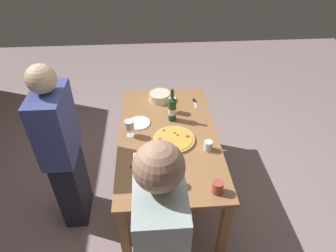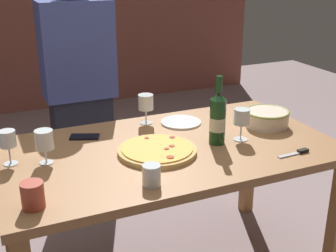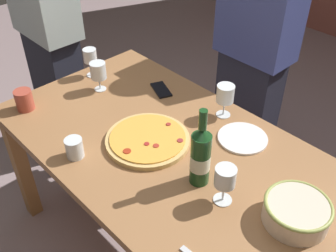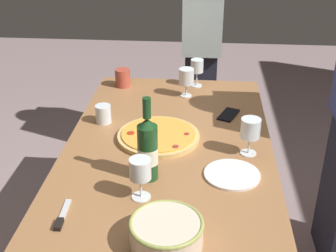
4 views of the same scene
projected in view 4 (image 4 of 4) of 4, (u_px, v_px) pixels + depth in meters
name	position (u px, v px, depth m)	size (l,w,h in m)	color
dining_table	(168.00, 166.00, 2.01)	(1.60, 0.90, 0.75)	#9D6B41
pizza	(158.00, 136.00, 2.03)	(0.37, 0.37, 0.03)	#DDB368
serving_bowl	(166.00, 232.00, 1.41)	(0.23, 0.23, 0.09)	beige
wine_bottle	(148.00, 149.00, 1.70)	(0.08, 0.08, 0.34)	#18421D
wine_glass_near_pizza	(140.00, 170.00, 1.59)	(0.08, 0.08, 0.16)	white
wine_glass_by_bottle	(186.00, 78.00, 2.41)	(0.08, 0.08, 0.15)	white
wine_glass_far_left	(250.00, 130.00, 1.87)	(0.08, 0.08, 0.16)	white
wine_glass_far_right	(197.00, 67.00, 2.53)	(0.07, 0.07, 0.16)	white
cup_amber	(103.00, 114.00, 2.16)	(0.07, 0.07, 0.09)	white
cup_ceramic	(123.00, 78.00, 2.56)	(0.08, 0.08, 0.10)	#B44836
side_plate	(232.00, 175.00, 1.77)	(0.22, 0.22, 0.01)	white
cell_phone	(228.00, 115.00, 2.24)	(0.07, 0.14, 0.01)	black
pizza_knife	(61.00, 218.00, 1.53)	(0.17, 0.03, 0.02)	silver
person_guest_left	(202.00, 44.00, 2.95)	(0.44, 0.24, 1.68)	#222431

